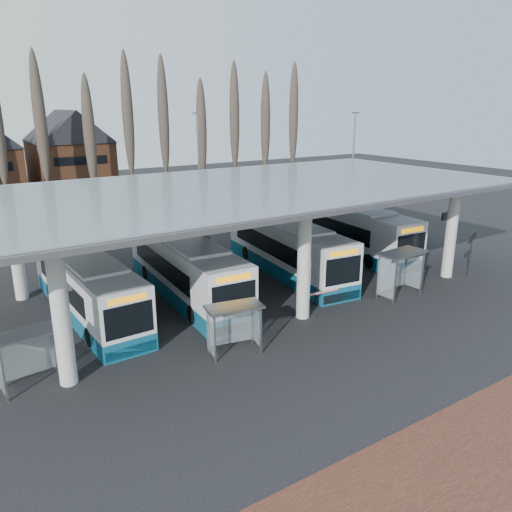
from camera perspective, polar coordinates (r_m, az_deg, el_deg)
ground at (r=25.07m, az=8.92°, el=-8.81°), size 140.00×140.00×0.00m
station_canopy at (r=29.45m, az=-1.06°, el=6.89°), size 32.00×16.00×6.34m
poplar_row at (r=51.95m, az=-16.40°, el=13.97°), size 45.10×1.10×14.50m
lamp_post_b at (r=47.97m, az=-6.55°, el=10.22°), size 0.80×0.16×10.17m
lamp_post_c at (r=51.21m, az=11.01°, el=10.43°), size 0.80×0.16×10.17m
bus_0 at (r=27.93m, az=-18.73°, el=-3.37°), size 2.92×11.91×3.29m
bus_1 at (r=29.42m, az=-8.15°, el=-1.42°), size 3.45×12.65×3.48m
bus_2 at (r=33.35m, az=3.49°, el=0.92°), size 4.11×12.78×3.49m
bus_3 at (r=38.66m, az=10.32°, el=3.01°), size 3.85×13.25×3.63m
shelter_0 at (r=21.79m, az=-24.68°, el=-9.37°), size 2.65×1.52×2.35m
shelter_1 at (r=22.40m, az=-2.62°, el=-7.08°), size 2.69×1.69×2.33m
shelter_2 at (r=29.96m, az=16.07°, el=-0.86°), size 3.06×1.69×2.75m
info_sign_0 at (r=34.95m, az=23.42°, el=1.66°), size 1.87×0.81×2.93m
info_sign_1 at (r=39.25m, az=21.27°, el=4.06°), size 2.29×0.47×3.42m
barrier at (r=27.81m, az=7.38°, el=-4.25°), size 2.13×0.67×1.06m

